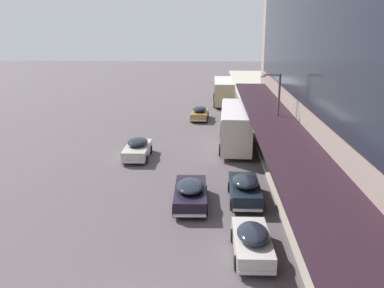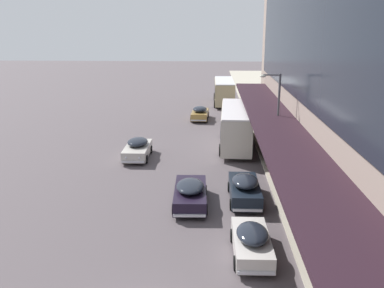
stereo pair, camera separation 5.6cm
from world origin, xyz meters
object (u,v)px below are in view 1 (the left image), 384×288
(transit_bus_kerbside_rear, at_px, (224,90))
(sedan_trailing_mid, at_px, (245,188))
(sedan_oncoming_rear, at_px, (200,113))
(sedan_far_back, at_px, (252,241))
(transit_bus_kerbside_front, at_px, (235,124))
(sedan_second_mid, at_px, (191,193))
(pedestrian_at_kerb, at_px, (310,228))
(street_lamp, at_px, (276,114))
(fire_hydrant, at_px, (275,171))
(sedan_lead_near, at_px, (137,148))

(transit_bus_kerbside_rear, height_order, sedan_trailing_mid, transit_bus_kerbside_rear)
(sedan_oncoming_rear, xyz_separation_m, sedan_far_back, (3.30, -29.63, -0.04))
(transit_bus_kerbside_front, bearing_deg, sedan_second_mid, -103.97)
(sedan_trailing_mid, relative_size, sedan_oncoming_rear, 1.06)
(sedan_second_mid, xyz_separation_m, pedestrian_at_kerb, (5.80, -5.11, 0.43))
(street_lamp, bearing_deg, sedan_second_mid, -129.48)
(transit_bus_kerbside_rear, xyz_separation_m, fire_hydrant, (2.88, -29.44, -1.37))
(sedan_far_back, bearing_deg, pedestrian_at_kerb, 11.73)
(transit_bus_kerbside_front, relative_size, street_lamp, 1.48)
(sedan_trailing_mid, bearing_deg, sedan_lead_near, 133.26)
(sedan_trailing_mid, relative_size, sedan_far_back, 1.09)
(transit_bus_kerbside_rear, xyz_separation_m, sedan_trailing_mid, (0.47, -33.73, -1.06))
(sedan_oncoming_rear, bearing_deg, sedan_lead_near, -107.07)
(transit_bus_kerbside_front, distance_m, sedan_lead_near, 8.95)
(transit_bus_kerbside_front, bearing_deg, sedan_far_back, -90.47)
(transit_bus_kerbside_front, bearing_deg, pedestrian_at_kerb, -82.05)
(transit_bus_kerbside_front, height_order, transit_bus_kerbside_rear, transit_bus_kerbside_front)
(transit_bus_kerbside_rear, relative_size, street_lamp, 1.40)
(pedestrian_at_kerb, height_order, street_lamp, street_lamp)
(fire_hydrant, bearing_deg, sedan_second_mid, -138.10)
(sedan_far_back, xyz_separation_m, pedestrian_at_kerb, (2.69, 0.56, 0.45))
(transit_bus_kerbside_front, xyz_separation_m, sedan_trailing_mid, (-0.03, -12.33, -1.15))
(pedestrian_at_kerb, bearing_deg, transit_bus_kerbside_front, 97.95)
(transit_bus_kerbside_front, xyz_separation_m, fire_hydrant, (2.37, -8.03, -1.45))
(sedan_far_back, height_order, street_lamp, street_lamp)
(pedestrian_at_kerb, bearing_deg, street_lamp, 90.12)
(transit_bus_kerbside_rear, xyz_separation_m, sedan_oncoming_rear, (-2.95, -10.53, -1.09))
(transit_bus_kerbside_front, xyz_separation_m, sedan_second_mid, (-3.26, -13.08, -1.20))
(transit_bus_kerbside_rear, bearing_deg, sedan_far_back, -89.50)
(fire_hydrant, bearing_deg, sedan_trailing_mid, -119.29)
(fire_hydrant, bearing_deg, sedan_lead_near, 158.16)
(transit_bus_kerbside_rear, distance_m, sedan_far_back, 40.18)
(sedan_far_back, xyz_separation_m, street_lamp, (2.67, 12.68, 3.41))
(sedan_second_mid, bearing_deg, sedan_lead_near, 117.19)
(transit_bus_kerbside_rear, height_order, pedestrian_at_kerb, transit_bus_kerbside_rear)
(sedan_lead_near, relative_size, sedan_second_mid, 0.94)
(street_lamp, bearing_deg, sedan_oncoming_rear, 109.39)
(sedan_second_mid, relative_size, fire_hydrant, 7.04)
(sedan_trailing_mid, height_order, sedan_oncoming_rear, sedan_trailing_mid)
(transit_bus_kerbside_rear, xyz_separation_m, street_lamp, (3.02, -27.48, 2.28))
(sedan_oncoming_rear, bearing_deg, pedestrian_at_kerb, -78.35)
(transit_bus_kerbside_front, distance_m, fire_hydrant, 8.50)
(sedan_far_back, bearing_deg, street_lamp, 78.12)
(sedan_trailing_mid, distance_m, sedan_far_back, 6.43)
(transit_bus_kerbside_front, bearing_deg, street_lamp, -67.52)
(transit_bus_kerbside_front, distance_m, sedan_oncoming_rear, 11.47)
(transit_bus_kerbside_rear, relative_size, fire_hydrant, 13.66)
(sedan_trailing_mid, height_order, sedan_far_back, sedan_trailing_mid)
(sedan_trailing_mid, bearing_deg, sedan_second_mid, -166.77)
(transit_bus_kerbside_rear, relative_size, sedan_far_back, 2.21)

